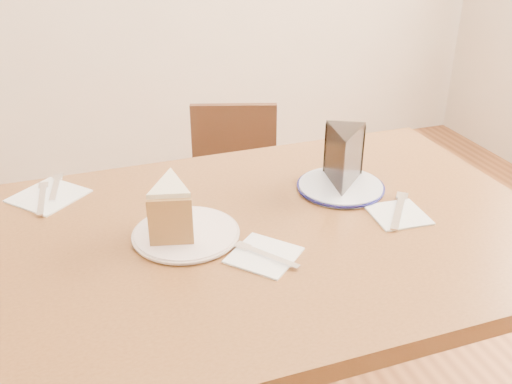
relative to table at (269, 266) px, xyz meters
The scene contains 13 objects.
table is the anchor object (origin of this frame).
chair_far 0.80m from the table, 78.41° to the left, with size 0.45×0.45×0.72m.
plate_cream 0.20m from the table, behind, with size 0.21×0.21×0.01m, color white.
plate_navy 0.27m from the table, 25.70° to the left, with size 0.20×0.20×0.01m, color white.
carrot_cake 0.26m from the table, 166.67° to the left, with size 0.08×0.12×0.10m, color #EFE0C5, non-canonical shape.
chocolate_cake 0.30m from the table, 25.56° to the left, with size 0.09×0.13×0.12m, color black, non-canonical shape.
napkin_cream 0.15m from the table, 115.72° to the right, with size 0.12×0.12×0.00m, color white.
napkin_navy 0.30m from the table, ahead, with size 0.11×0.11×0.00m, color white.
napkin_spare 0.54m from the table, 145.76° to the left, with size 0.14×0.14×0.00m, color white.
fork_cream 0.16m from the table, 112.37° to the right, with size 0.01×0.14×0.00m, color silver.
knife_navy 0.31m from the table, ahead, with size 0.02×0.17×0.00m, color silver.
fork_spare 0.54m from the table, 141.80° to the left, with size 0.01×0.14×0.00m, color silver.
knife_spare 0.54m from the table, 148.03° to the left, with size 0.01×0.16×0.00m, color silver.
Camera 1 is at (-0.37, -0.96, 1.37)m, focal length 40.00 mm.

